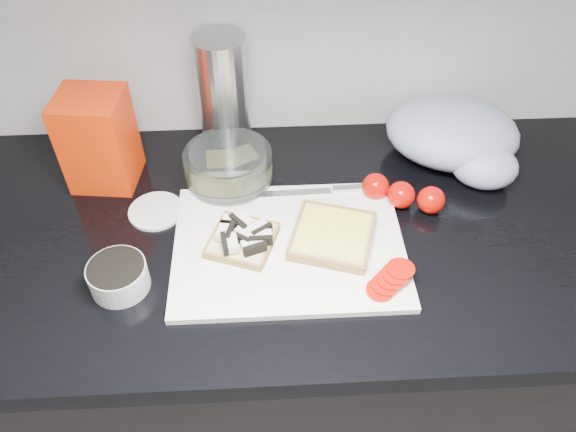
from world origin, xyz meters
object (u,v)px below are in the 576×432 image
object	(u,v)px
cutting_board	(289,246)
glass_bowl	(229,168)
bread_bag	(98,140)
steel_canister	(223,94)

from	to	relation	value
cutting_board	glass_bowl	xyz separation A→B (m)	(-0.11, 0.18, 0.03)
cutting_board	bread_bag	bearing A→B (deg)	149.19
cutting_board	steel_canister	size ratio (longest dim) A/B	1.64
glass_bowl	cutting_board	bearing A→B (deg)	-59.55
cutting_board	steel_canister	bearing A→B (deg)	110.40
cutting_board	steel_canister	xyz separation A→B (m)	(-0.11, 0.31, 0.12)
glass_bowl	steel_canister	world-z (taller)	steel_canister
glass_bowl	steel_canister	distance (m)	0.15
cutting_board	glass_bowl	size ratio (longest dim) A/B	2.35
bread_bag	steel_canister	world-z (taller)	steel_canister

